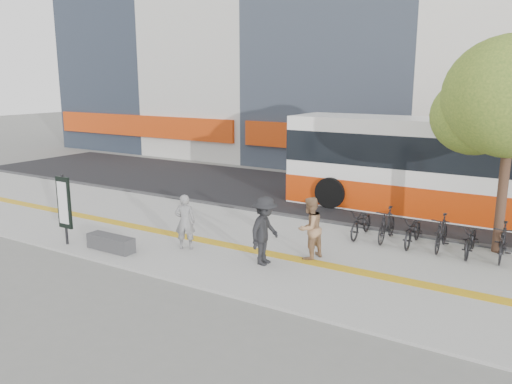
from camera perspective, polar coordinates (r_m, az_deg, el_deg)
The scene contains 13 objects.
ground at distance 15.15m, azimuth -5.64°, elevation -7.16°, with size 120.00×120.00×0.00m, color slate.
sidewalk at distance 16.29m, azimuth -2.44°, elevation -5.55°, with size 40.00×7.00×0.08m, color gray.
tactile_strip at distance 15.88m, azimuth -3.46°, elevation -5.86°, with size 40.00×0.45×0.01m, color #BF8916.
street at distance 22.67m, azimuth 8.22°, elevation -0.51°, with size 40.00×8.00×0.06m, color black.
curb at distance 19.15m, azimuth 3.43°, elevation -2.69°, with size 40.00×0.25×0.14m, color #343537.
bench at distance 15.90m, azimuth -15.84°, elevation -5.48°, with size 1.60×0.45×0.45m, color #343537.
signboard at distance 16.62m, azimuth -20.58°, elevation -1.22°, with size 0.55×0.10×2.20m.
street_tree at distance 16.21m, azimuth 26.59°, elevation 9.20°, with size 4.40×3.80×6.31m.
bus at distance 20.35m, azimuth 22.14°, elevation 2.09°, with size 13.34×3.16×3.55m.
bicycle_row at distance 16.32m, azimuth 18.40°, elevation -4.18°, with size 4.77×1.83×1.06m.
seated_woman at distance 15.41m, azimuth -7.91°, elevation -3.31°, with size 0.61×0.40×1.67m, color black.
pedestrian_tan at distance 14.53m, azimuth 5.99°, elevation -4.01°, with size 0.86×0.67×1.78m, color #97704D.
pedestrian_dark at distance 13.99m, azimuth 0.98°, elevation -4.34°, with size 1.23×0.71×1.90m, color black.
Camera 1 is at (8.70, -11.31, 5.08)m, focal length 35.95 mm.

